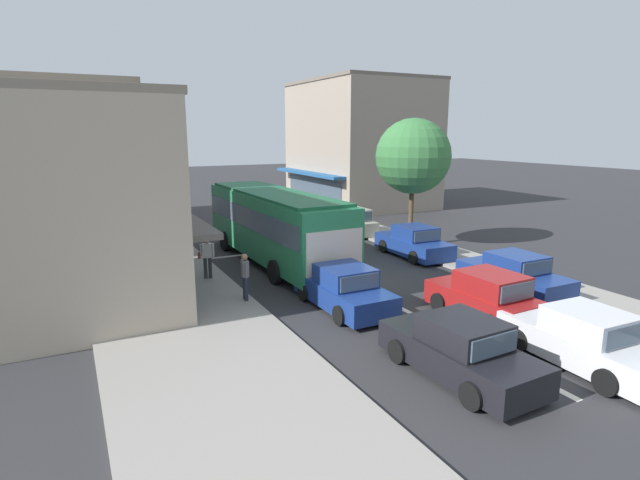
# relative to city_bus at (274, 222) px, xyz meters

# --- Properties ---
(ground_plane) EXTENTS (140.00, 140.00, 0.00)m
(ground_plane) POSITION_rel_city_bus_xyz_m (1.54, -4.07, -1.88)
(ground_plane) COLOR #2D2D30
(lane_centre_line) EXTENTS (0.20, 28.00, 0.01)m
(lane_centre_line) POSITION_rel_city_bus_xyz_m (1.54, -0.07, -1.88)
(lane_centre_line) COLOR silver
(lane_centre_line) RESTS_ON ground
(sidewalk_left) EXTENTS (5.20, 44.00, 0.14)m
(sidewalk_left) POSITION_rel_city_bus_xyz_m (-5.26, 1.93, -1.81)
(sidewalk_left) COLOR gray
(sidewalk_left) RESTS_ON ground
(kerb_right) EXTENTS (2.80, 44.00, 0.12)m
(kerb_right) POSITION_rel_city_bus_xyz_m (7.74, 1.93, -1.82)
(kerb_right) COLOR gray
(kerb_right) RESTS_ON ground
(shopfront_corner_near) EXTENTS (8.41, 8.25, 7.02)m
(shopfront_corner_near) POSITION_rel_city_bus_xyz_m (-8.64, -2.11, 1.63)
(shopfront_corner_near) COLOR #B2A38E
(shopfront_corner_near) RESTS_ON ground
(shopfront_mid_block) EXTENTS (8.41, 7.33, 8.03)m
(shopfront_mid_block) POSITION_rel_city_bus_xyz_m (-8.64, 6.03, 2.13)
(shopfront_mid_block) COLOR #B2A38E
(shopfront_mid_block) RESTS_ON ground
(shopfront_far_end) EXTENTS (8.12, 9.04, 8.24)m
(shopfront_far_end) POSITION_rel_city_bus_xyz_m (-8.64, 14.56, 2.23)
(shopfront_far_end) COLOR #B2A38E
(shopfront_far_end) RESTS_ON ground
(building_right_far) EXTENTS (9.28, 10.90, 9.69)m
(building_right_far) POSITION_rel_city_bus_xyz_m (13.03, 14.12, 2.96)
(building_right_far) COLOR gray
(building_right_far) RESTS_ON ground
(city_bus) EXTENTS (2.90, 10.90, 3.23)m
(city_bus) POSITION_rel_city_bus_xyz_m (0.00, 0.00, 0.00)
(city_bus) COLOR #237A4C
(city_bus) RESTS_ON ground
(hatchback_adjacent_lane_lead) EXTENTS (1.90, 3.75, 1.54)m
(hatchback_adjacent_lane_lead) POSITION_rel_city_bus_xyz_m (3.31, -9.41, -1.17)
(hatchback_adjacent_lane_lead) COLOR maroon
(hatchback_adjacent_lane_lead) RESTS_ON ground
(sedan_behind_bus_near) EXTENTS (2.03, 4.27, 1.47)m
(sedan_behind_bus_near) POSITION_rel_city_bus_xyz_m (-0.03, -11.95, -1.22)
(sedan_behind_bus_near) COLOR black
(sedan_behind_bus_near) RESTS_ON ground
(sedan_behind_bus_mid) EXTENTS (1.93, 4.22, 1.47)m
(sedan_behind_bus_mid) POSITION_rel_city_bus_xyz_m (-0.18, -6.57, -1.22)
(sedan_behind_bus_mid) COLOR navy
(sedan_behind_bus_mid) RESTS_ON ground
(sedan_queue_far_back) EXTENTS (2.00, 4.25, 1.47)m
(sedan_queue_far_back) POSITION_rel_city_bus_xyz_m (3.16, -12.93, -1.22)
(sedan_queue_far_back) COLOR silver
(sedan_queue_far_back) RESTS_ON ground
(parked_sedan_kerb_front) EXTENTS (1.92, 4.21, 1.47)m
(parked_sedan_kerb_front) POSITION_rel_city_bus_xyz_m (6.20, -7.92, -1.22)
(parked_sedan_kerb_front) COLOR navy
(parked_sedan_kerb_front) RESTS_ON ground
(parked_sedan_kerb_second) EXTENTS (2.00, 4.25, 1.47)m
(parked_sedan_kerb_second) POSITION_rel_city_bus_xyz_m (6.31, -1.86, -1.22)
(parked_sedan_kerb_second) COLOR navy
(parked_sedan_kerb_second) RESTS_ON ground
(parked_hatchback_kerb_third) EXTENTS (1.88, 3.74, 1.54)m
(parked_hatchback_kerb_third) POSITION_rel_city_bus_xyz_m (6.25, 3.92, -1.17)
(parked_hatchback_kerb_third) COLOR #B7B29E
(parked_hatchback_kerb_third) RESTS_ON ground
(traffic_light_downstreet) EXTENTS (0.33, 0.24, 4.20)m
(traffic_light_downstreet) POSITION_rel_city_bus_xyz_m (-2.53, 13.21, 0.97)
(traffic_light_downstreet) COLOR gray
(traffic_light_downstreet) RESTS_ON ground
(street_tree_right) EXTENTS (3.74, 3.74, 6.47)m
(street_tree_right) POSITION_rel_city_bus_xyz_m (7.43, -0.09, 2.71)
(street_tree_right) COLOR brown
(street_tree_right) RESTS_ON ground
(pedestrian_with_handbag_near) EXTENTS (0.66, 0.32, 1.63)m
(pedestrian_with_handbag_near) POSITION_rel_city_bus_xyz_m (-3.45, -1.49, -0.81)
(pedestrian_with_handbag_near) COLOR #333338
(pedestrian_with_handbag_near) RESTS_ON sidewalk_left
(pedestrian_browsing_midblock) EXTENTS (0.26, 0.57, 1.63)m
(pedestrian_browsing_midblock) POSITION_rel_city_bus_xyz_m (-2.95, -4.64, -0.81)
(pedestrian_browsing_midblock) COLOR #232838
(pedestrian_browsing_midblock) RESTS_ON sidewalk_left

